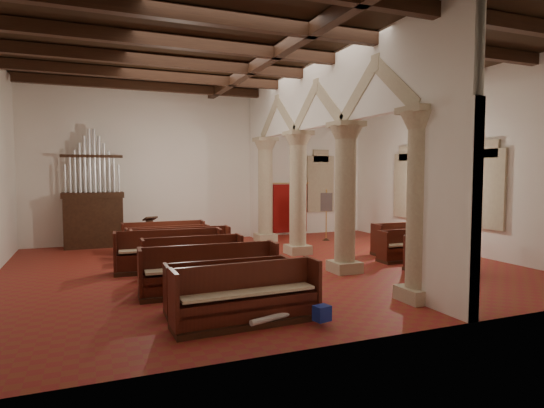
{
  "coord_description": "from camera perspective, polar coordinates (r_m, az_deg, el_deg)",
  "views": [
    {
      "loc": [
        -4.61,
        -12.12,
        2.72
      ],
      "look_at": [
        0.47,
        0.5,
        1.77
      ],
      "focal_mm": 30.0,
      "sensor_mm": 36.0,
      "label": 1
    }
  ],
  "objects": [
    {
      "name": "aisle_pew_1",
      "position": [
        14.65,
        16.75,
        -5.6
      ],
      "size": [
        1.97,
        0.66,
        0.96
      ],
      "rotation": [
        0.0,
        0.0,
        -0.01
      ],
      "color": "#382011",
      "rests_on": "floor"
    },
    {
      "name": "wall_front",
      "position": [
        7.66,
        15.13,
        5.94
      ],
      "size": [
        14.0,
        0.02,
        6.0
      ],
      "primitive_type": "cube",
      "color": "white",
      "rests_on": "floor"
    },
    {
      "name": "window_right_b",
      "position": [
        18.66,
        16.49,
        2.23
      ],
      "size": [
        0.03,
        1.0,
        2.2
      ],
      "primitive_type": "cube",
      "color": "#398166",
      "rests_on": "wall_right"
    },
    {
      "name": "nave_pew_1",
      "position": [
        9.2,
        -5.44,
        -11.13
      ],
      "size": [
        2.5,
        0.7,
        0.98
      ],
      "rotation": [
        0.0,
        0.0,
        -0.02
      ],
      "color": "#382011",
      "rests_on": "floor"
    },
    {
      "name": "hymnal_box_a",
      "position": [
        8.29,
        6.29,
        -13.46
      ],
      "size": [
        0.31,
        0.28,
        0.27
      ],
      "primitive_type": "cube",
      "rotation": [
        0.0,
        0.0,
        0.21
      ],
      "color": "navy",
      "rests_on": "floor"
    },
    {
      "name": "tube_heater_b",
      "position": [
        9.0,
        -2.13,
        -12.53
      ],
      "size": [
        1.11,
        0.18,
        0.11
      ],
      "primitive_type": "cylinder",
      "rotation": [
        0.0,
        1.57,
        0.06
      ],
      "color": "white",
      "rests_on": "floor"
    },
    {
      "name": "window_right_a",
      "position": [
        15.73,
        25.57,
        1.71
      ],
      "size": [
        0.03,
        1.0,
        2.2
      ],
      "primitive_type": "cube",
      "color": "#398166",
      "rests_on": "wall_right"
    },
    {
      "name": "ceiling_beams",
      "position": [
        13.33,
        -1.13,
        17.44
      ],
      "size": [
        13.8,
        11.8,
        0.3
      ],
      "primitive_type": null,
      "color": "#382011",
      "rests_on": "wall_back"
    },
    {
      "name": "nave_pew_6",
      "position": [
        14.29,
        -11.33,
        -5.69
      ],
      "size": [
        3.03,
        0.84,
        1.02
      ],
      "rotation": [
        0.0,
        0.0,
        -0.05
      ],
      "color": "#382011",
      "rests_on": "floor"
    },
    {
      "name": "wall_right",
      "position": [
        16.78,
        21.92,
        4.66
      ],
      "size": [
        0.02,
        12.0,
        6.0
      ],
      "primitive_type": "cube",
      "color": "white",
      "rests_on": "floor"
    },
    {
      "name": "hymnal_box_b",
      "position": [
        11.04,
        -1.18,
        -8.88
      ],
      "size": [
        0.38,
        0.34,
        0.33
      ],
      "primitive_type": "cube",
      "rotation": [
        0.0,
        0.0,
        0.26
      ],
      "color": "navy",
      "rests_on": "floor"
    },
    {
      "name": "dossal_curtain",
      "position": [
        19.84,
        2.27,
        -0.5
      ],
      "size": [
        1.8,
        0.07,
        2.17
      ],
      "color": "#A01113",
      "rests_on": "floor"
    },
    {
      "name": "pipe_organ",
      "position": [
        17.67,
        -21.51,
        -0.66
      ],
      "size": [
        2.1,
        0.85,
        4.4
      ],
      "color": "#382011",
      "rests_on": "floor"
    },
    {
      "name": "nave_pew_3",
      "position": [
        11.09,
        -8.41,
        -8.54
      ],
      "size": [
        2.97,
        0.8,
        0.98
      ],
      "rotation": [
        0.0,
        0.0,
        -0.05
      ],
      "color": "#382011",
      "rests_on": "floor"
    },
    {
      "name": "arcade",
      "position": [
        13.73,
        5.99,
        7.49
      ],
      "size": [
        0.9,
        11.9,
        6.0
      ],
      "color": "#BFB48E",
      "rests_on": "floor"
    },
    {
      "name": "aisle_pew_2",
      "position": [
        15.69,
        15.64,
        -4.83
      ],
      "size": [
        1.83,
        0.73,
        1.04
      ],
      "rotation": [
        0.0,
        0.0,
        -0.02
      ],
      "color": "#382011",
      "rests_on": "floor"
    },
    {
      "name": "processional_banner",
      "position": [
        18.27,
        6.82,
        -2.23
      ],
      "size": [
        0.44,
        0.56,
        2.05
      ],
      "rotation": [
        0.0,
        0.0,
        -0.4
      ],
      "color": "#382011",
      "rests_on": "floor"
    },
    {
      "name": "nave_pew_4",
      "position": [
        12.15,
        -9.89,
        -7.34
      ],
      "size": [
        2.62,
        0.73,
        1.04
      ],
      "rotation": [
        0.0,
        0.0,
        -0.02
      ],
      "color": "#382011",
      "rests_on": "floor"
    },
    {
      "name": "window_back",
      "position": [
        20.5,
        6.04,
        2.52
      ],
      "size": [
        1.0,
        0.03,
        2.2
      ],
      "primitive_type": "cube",
      "color": "#398166",
      "rests_on": "wall_back"
    },
    {
      "name": "nave_pew_5",
      "position": [
        12.93,
        -12.8,
        -6.56
      ],
      "size": [
        2.93,
        0.94,
        1.13
      ],
      "rotation": [
        0.0,
        0.0,
        -0.07
      ],
      "color": "#382011",
      "rests_on": "floor"
    },
    {
      "name": "tube_heater_a",
      "position": [
        8.3,
        0.43,
        -13.99
      ],
      "size": [
        1.06,
        0.41,
        0.11
      ],
      "primitive_type": "cylinder",
      "rotation": [
        0.0,
        1.57,
        0.29
      ],
      "color": "white",
      "rests_on": "floor"
    },
    {
      "name": "ceiling",
      "position": [
        13.37,
        -1.13,
        18.19
      ],
      "size": [
        14.0,
        14.0,
        0.0
      ],
      "primitive_type": "plane",
      "rotation": [
        3.14,
        0.0,
        0.0
      ],
      "color": "black",
      "rests_on": "wall_back"
    },
    {
      "name": "nave_pew_2",
      "position": [
        10.4,
        -7.79,
        -9.15
      ],
      "size": [
        3.12,
        0.86,
        1.1
      ],
      "rotation": [
        0.0,
        0.0,
        -0.04
      ],
      "color": "#382011",
      "rests_on": "floor"
    },
    {
      "name": "aisle_pew_0",
      "position": [
        13.66,
        20.14,
        -6.34
      ],
      "size": [
        2.0,
        0.67,
        0.98
      ],
      "rotation": [
        0.0,
        0.0,
        0.01
      ],
      "color": "#382011",
      "rests_on": "floor"
    },
    {
      "name": "wall_back",
      "position": [
        18.7,
        -7.68,
        4.82
      ],
      "size": [
        14.0,
        0.02,
        6.0
      ],
      "primitive_type": "cube",
      "color": "white",
      "rests_on": "floor"
    },
    {
      "name": "nave_pew_0",
      "position": [
        8.34,
        -3.05,
        -12.46
      ],
      "size": [
        2.75,
        0.83,
        1.09
      ],
      "rotation": [
        0.0,
        0.0,
        0.04
      ],
      "color": "#382011",
      "rests_on": "floor"
    },
    {
      "name": "nave_pew_7",
      "position": [
        15.11,
        -12.87,
        -5.24
      ],
      "size": [
        2.65,
        0.72,
        0.98
      ],
      "rotation": [
        0.0,
        0.0,
        0.03
      ],
      "color": "#382011",
      "rests_on": "floor"
    },
    {
      "name": "floor",
      "position": [
        13.25,
        -1.09,
        -7.86
      ],
      "size": [
        14.0,
        14.0,
        0.0
      ],
      "primitive_type": "plane",
      "color": "maroon",
      "rests_on": "ground"
    },
    {
      "name": "hymnal_box_c",
      "position": [
        12.73,
        -4.88,
        -7.23
      ],
      "size": [
        0.31,
        0.26,
        0.29
      ],
      "primitive_type": "cube",
      "rotation": [
        0.0,
        0.0,
        -0.07
      ],
      "color": "navy",
      "rests_on": "floor"
    },
    {
      "name": "lectern",
      "position": [
        17.33,
        -15.11,
        -3.63
      ],
      "size": [
        0.54,
        0.57,
        1.12
      ],
      "rotation": [
        0.0,
        0.0,
        0.32
      ],
      "color": "#371E11",
      "rests_on": "floor"
    },
    {
      "name": "nave_pew_8",
      "position": [
        15.89,
        -13.42,
        -4.71
      ],
      "size": [
        2.73,
        0.74,
        1.05
      ],
      "rotation": [
        0.0,
        0.0,
        -0.02
      ],
      "color": "#382011",
      "rests_on": "floor"
    }
  ]
}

